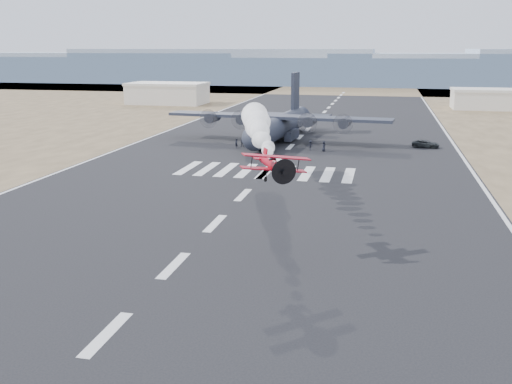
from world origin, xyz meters
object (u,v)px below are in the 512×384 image
(crew_d, at_px, (261,144))
(crew_g, at_px, (236,143))
(crew_h, at_px, (269,144))
(crew_e, at_px, (324,146))
(crew_f, at_px, (246,139))
(crew_c, at_px, (310,145))
(crew_a, at_px, (249,139))
(aerobatic_biplane, at_px, (273,164))
(crew_b, at_px, (243,142))
(transport_aircraft, at_px, (280,124))
(support_vehicle, at_px, (426,144))
(hangar_right, at_px, (488,99))
(hangar_left, at_px, (168,93))

(crew_d, height_order, crew_g, crew_g)
(crew_h, bearing_deg, crew_d, 15.12)
(crew_e, height_order, crew_f, crew_e)
(crew_f, bearing_deg, crew_e, 108.21)
(crew_c, bearing_deg, crew_a, 164.71)
(aerobatic_biplane, bearing_deg, crew_b, 91.12)
(aerobatic_biplane, xyz_separation_m, crew_a, (-15.71, 57.69, -7.17))
(crew_a, bearing_deg, transport_aircraft, 146.88)
(crew_e, bearing_deg, crew_f, 62.08)
(crew_a, bearing_deg, crew_c, 83.21)
(support_vehicle, bearing_deg, crew_h, 115.80)
(crew_b, xyz_separation_m, crew_c, (12.54, -0.85, -0.03))
(transport_aircraft, bearing_deg, crew_g, -115.67)
(support_vehicle, height_order, crew_c, crew_c)
(hangar_right, relative_size, transport_aircraft, 0.47)
(hangar_right, distance_m, crew_a, 93.06)
(crew_e, distance_m, crew_h, 9.81)
(hangar_left, relative_size, crew_a, 15.18)
(transport_aircraft, distance_m, crew_h, 10.34)
(support_vehicle, xyz_separation_m, crew_a, (-32.36, -2.16, 0.13))
(hangar_right, bearing_deg, hangar_left, -177.08)
(support_vehicle, relative_size, crew_a, 3.00)
(support_vehicle, bearing_deg, aerobatic_biplane, 174.31)
(hangar_right, bearing_deg, crew_c, -117.48)
(hangar_left, bearing_deg, support_vehicle, -41.95)
(hangar_right, relative_size, crew_d, 12.16)
(crew_d, bearing_deg, crew_h, -112.43)
(crew_g, bearing_deg, crew_e, 42.61)
(support_vehicle, bearing_deg, crew_a, 103.68)
(crew_b, bearing_deg, hangar_right, 63.97)
(transport_aircraft, height_order, crew_d, transport_aircraft)
(transport_aircraft, bearing_deg, hangar_right, 60.41)
(transport_aircraft, xyz_separation_m, crew_c, (7.22, -9.55, -2.37))
(crew_a, relative_size, crew_f, 1.02)
(hangar_right, height_order, crew_g, hangar_right)
(crew_b, relative_size, crew_e, 1.00)
(hangar_left, xyz_separation_m, crew_a, (43.73, -70.56, -2.60))
(hangar_left, bearing_deg, aerobatic_biplane, -65.13)
(transport_aircraft, bearing_deg, support_vehicle, 0.42)
(crew_a, relative_size, crew_e, 0.90)
(aerobatic_biplane, relative_size, crew_b, 3.34)
(hangar_right, bearing_deg, support_vehicle, -106.62)
(transport_aircraft, height_order, crew_b, transport_aircraft)
(crew_h, bearing_deg, aerobatic_biplane, 105.35)
(transport_aircraft, height_order, crew_e, transport_aircraft)
(support_vehicle, xyz_separation_m, crew_g, (-33.39, -8.02, 0.17))
(crew_d, relative_size, crew_f, 1.06)
(aerobatic_biplane, bearing_deg, crew_d, 87.71)
(hangar_left, bearing_deg, crew_f, -58.67)
(support_vehicle, distance_m, crew_h, 28.55)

